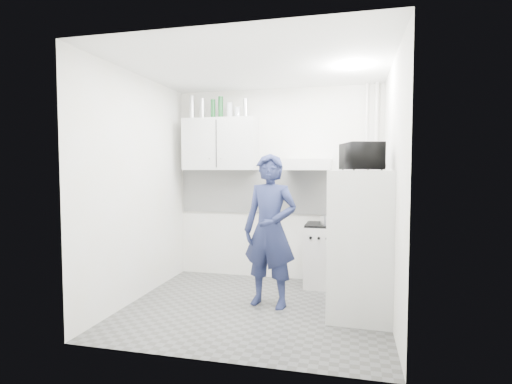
# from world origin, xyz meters

# --- Properties ---
(floor) EXTENTS (2.80, 2.80, 0.00)m
(floor) POSITION_xyz_m (0.00, 0.00, 0.00)
(floor) COLOR #585858
(floor) RESTS_ON ground
(ceiling) EXTENTS (2.80, 2.80, 0.00)m
(ceiling) POSITION_xyz_m (0.00, 0.00, 2.60)
(ceiling) COLOR white
(ceiling) RESTS_ON wall_back
(wall_back) EXTENTS (2.80, 0.00, 2.80)m
(wall_back) POSITION_xyz_m (0.00, 1.25, 1.30)
(wall_back) COLOR white
(wall_back) RESTS_ON floor
(wall_left) EXTENTS (0.00, 2.60, 2.60)m
(wall_left) POSITION_xyz_m (-1.40, 0.00, 1.30)
(wall_left) COLOR white
(wall_left) RESTS_ON floor
(wall_right) EXTENTS (0.00, 2.60, 2.60)m
(wall_right) POSITION_xyz_m (1.40, 0.00, 1.30)
(wall_right) COLOR white
(wall_right) RESTS_ON floor
(person) EXTENTS (0.68, 0.52, 1.68)m
(person) POSITION_xyz_m (0.14, 0.12, 0.84)
(person) COLOR #1E254A
(person) RESTS_ON floor
(stove) EXTENTS (0.49, 0.49, 0.78)m
(stove) POSITION_xyz_m (0.67, 1.00, 0.39)
(stove) COLOR silver
(stove) RESTS_ON floor
(fridge) EXTENTS (0.65, 0.65, 1.50)m
(fridge) POSITION_xyz_m (1.10, -0.01, 0.75)
(fridge) COLOR silver
(fridge) RESTS_ON floor
(stove_top) EXTENTS (0.47, 0.47, 0.03)m
(stove_top) POSITION_xyz_m (0.67, 1.00, 0.80)
(stove_top) COLOR black
(stove_top) RESTS_ON stove
(saucepan) EXTENTS (0.20, 0.20, 0.11)m
(saucepan) POSITION_xyz_m (0.73, 0.92, 0.87)
(saucepan) COLOR silver
(saucepan) RESTS_ON stove_top
(microwave) EXTENTS (0.57, 0.46, 0.27)m
(microwave) POSITION_xyz_m (1.10, -0.01, 1.64)
(microwave) COLOR black
(microwave) RESTS_ON fridge
(bottle_a) EXTENTS (0.08, 0.08, 0.33)m
(bottle_a) POSITION_xyz_m (-1.17, 1.07, 2.36)
(bottle_a) COLOR silver
(bottle_a) RESTS_ON upper_cabinet
(bottle_b) EXTENTS (0.07, 0.07, 0.28)m
(bottle_b) POSITION_xyz_m (-1.01, 1.07, 2.34)
(bottle_b) COLOR silver
(bottle_b) RESTS_ON upper_cabinet
(bottle_c) EXTENTS (0.06, 0.06, 0.26)m
(bottle_c) POSITION_xyz_m (-0.86, 1.07, 2.33)
(bottle_c) COLOR #144C1E
(bottle_c) RESTS_ON upper_cabinet
(bottle_d) EXTENTS (0.07, 0.07, 0.30)m
(bottle_d) POSITION_xyz_m (-0.74, 1.07, 2.35)
(bottle_d) COLOR #144C1E
(bottle_d) RESTS_ON upper_cabinet
(canister_a) EXTENTS (0.08, 0.08, 0.21)m
(canister_a) POSITION_xyz_m (-0.62, 1.07, 2.30)
(canister_a) COLOR #B2B7BC
(canister_a) RESTS_ON upper_cabinet
(canister_b) EXTENTS (0.08, 0.08, 0.15)m
(canister_b) POSITION_xyz_m (-0.51, 1.07, 2.27)
(canister_b) COLOR #B2B7BC
(canister_b) RESTS_ON upper_cabinet
(bottle_e) EXTENTS (0.06, 0.06, 0.25)m
(bottle_e) POSITION_xyz_m (-0.40, 1.07, 2.33)
(bottle_e) COLOR silver
(bottle_e) RESTS_ON upper_cabinet
(upper_cabinet) EXTENTS (1.00, 0.35, 0.70)m
(upper_cabinet) POSITION_xyz_m (-0.75, 1.07, 1.85)
(upper_cabinet) COLOR silver
(upper_cabinet) RESTS_ON wall_back
(range_hood) EXTENTS (0.60, 0.50, 0.14)m
(range_hood) POSITION_xyz_m (0.45, 1.00, 1.57)
(range_hood) COLOR silver
(range_hood) RESTS_ON wall_back
(backsplash) EXTENTS (2.74, 0.03, 0.60)m
(backsplash) POSITION_xyz_m (0.00, 1.24, 1.20)
(backsplash) COLOR white
(backsplash) RESTS_ON wall_back
(pipe_a) EXTENTS (0.05, 0.05, 2.60)m
(pipe_a) POSITION_xyz_m (1.30, 1.17, 1.30)
(pipe_a) COLOR silver
(pipe_a) RESTS_ON floor
(pipe_b) EXTENTS (0.04, 0.04, 2.60)m
(pipe_b) POSITION_xyz_m (1.18, 1.17, 1.30)
(pipe_b) COLOR silver
(pipe_b) RESTS_ON floor
(ceiling_spot_fixture) EXTENTS (0.10, 0.10, 0.02)m
(ceiling_spot_fixture) POSITION_xyz_m (1.00, 0.20, 2.57)
(ceiling_spot_fixture) COLOR white
(ceiling_spot_fixture) RESTS_ON ceiling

